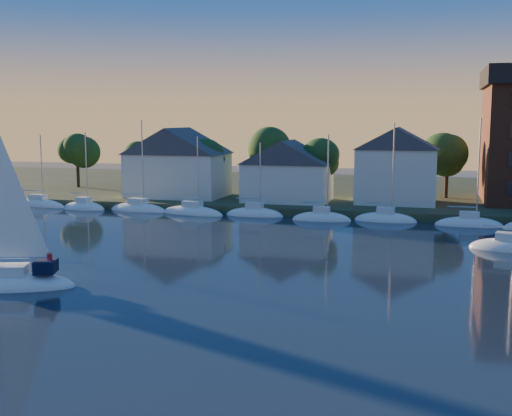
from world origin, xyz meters
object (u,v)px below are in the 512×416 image
at_px(clubhouse_west, 178,161).
at_px(clubhouse_centre, 288,170).
at_px(hero_sailboat, 11,279).
at_px(drifting_sailboat_right, 506,249).
at_px(clubhouse_east, 397,164).

bearing_deg(clubhouse_west, clubhouse_centre, -3.58).
height_order(hero_sailboat, drifting_sailboat_right, hero_sailboat).
relative_size(clubhouse_west, clubhouse_east, 1.30).
xyz_separation_m(clubhouse_west, drifting_sailboat_right, (41.28, -22.59, -5.84)).
xyz_separation_m(clubhouse_west, hero_sailboat, (6.23, -45.84, -5.33)).
height_order(clubhouse_west, clubhouse_east, clubhouse_east).
bearing_deg(hero_sailboat, clubhouse_west, -101.48).
relative_size(clubhouse_east, hero_sailboat, 0.73).
relative_size(clubhouse_west, hero_sailboat, 0.94).
height_order(clubhouse_centre, clubhouse_east, clubhouse_east).
distance_m(clubhouse_west, clubhouse_centre, 16.05).
xyz_separation_m(clubhouse_east, hero_sailboat, (-23.77, -46.84, -5.40)).
height_order(clubhouse_west, drifting_sailboat_right, clubhouse_west).
bearing_deg(drifting_sailboat_right, clubhouse_centre, 154.09).
distance_m(clubhouse_west, clubhouse_east, 30.02).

